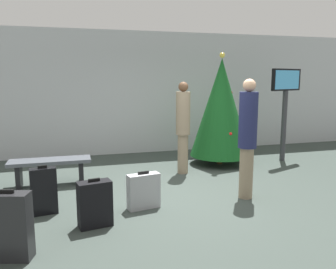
{
  "coord_description": "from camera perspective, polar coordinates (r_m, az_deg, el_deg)",
  "views": [
    {
      "loc": [
        -1.76,
        -5.29,
        1.94
      ],
      "look_at": [
        -0.04,
        0.77,
        0.9
      ],
      "focal_mm": 37.16,
      "sensor_mm": 36.0,
      "label": 1
    }
  ],
  "objects": [
    {
      "name": "flight_info_kiosk",
      "position": [
        8.47,
        18.71,
        5.96
      ],
      "size": [
        0.94,
        0.42,
        2.13
      ],
      "color": "#333338",
      "rests_on": "ground_plane"
    },
    {
      "name": "waiting_bench",
      "position": [
        6.64,
        -18.75,
        -4.92
      ],
      "size": [
        1.43,
        0.44,
        0.48
      ],
      "color": "#4C5159",
      "rests_on": "ground_plane"
    },
    {
      "name": "traveller_0",
      "position": [
        5.65,
        12.92,
        -0.11
      ],
      "size": [
        0.39,
        0.39,
        1.92
      ],
      "color": "gray",
      "rests_on": "ground_plane"
    },
    {
      "name": "traveller_1",
      "position": [
        6.98,
        2.48,
        1.61
      ],
      "size": [
        0.4,
        0.4,
        1.85
      ],
      "color": "gray",
      "rests_on": "ground_plane"
    },
    {
      "name": "back_wall",
      "position": [
        9.0,
        -4.62,
        6.8
      ],
      "size": [
        16.0,
        0.2,
        3.08
      ],
      "primitive_type": "cube",
      "color": "#B7BCC1",
      "rests_on": "ground_plane"
    },
    {
      "name": "holiday_tree",
      "position": [
        7.81,
        8.68,
        4.37
      ],
      "size": [
        1.34,
        1.34,
        2.47
      ],
      "color": "#4C3319",
      "rests_on": "ground_plane"
    },
    {
      "name": "suitcase_2",
      "position": [
        5.26,
        -4.03,
        -9.24
      ],
      "size": [
        0.51,
        0.26,
        0.57
      ],
      "color": "#9EA0A5",
      "rests_on": "ground_plane"
    },
    {
      "name": "ground_plane",
      "position": [
        5.9,
        2.42,
        -9.83
      ],
      "size": [
        16.0,
        16.0,
        0.0
      ],
      "primitive_type": "plane",
      "color": "#38423D"
    },
    {
      "name": "suitcase_0",
      "position": [
        4.18,
        -24.67,
        -13.55
      ],
      "size": [
        0.5,
        0.32,
        0.78
      ],
      "color": "#232326",
      "rests_on": "ground_plane"
    },
    {
      "name": "suitcase_1",
      "position": [
        5.32,
        -19.71,
        -8.72
      ],
      "size": [
        0.38,
        0.22,
        0.71
      ],
      "color": "black",
      "rests_on": "ground_plane"
    },
    {
      "name": "suitcase_3",
      "position": [
        4.72,
        -11.91,
        -11.08
      ],
      "size": [
        0.46,
        0.29,
        0.65
      ],
      "color": "black",
      "rests_on": "ground_plane"
    }
  ]
}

